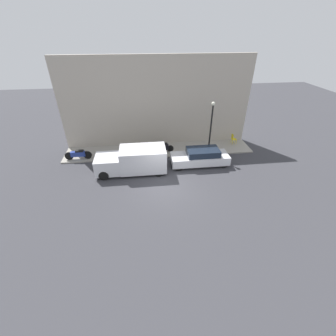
% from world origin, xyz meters
% --- Properties ---
extents(ground_plane, '(60.00, 60.00, 0.00)m').
position_xyz_m(ground_plane, '(0.00, 0.00, 0.00)').
color(ground_plane, '#38383D').
extents(sidewalk, '(2.54, 15.61, 0.11)m').
position_xyz_m(sidewalk, '(5.13, 0.00, 0.05)').
color(sidewalk, gray).
rests_on(sidewalk, ground_plane).
extents(building_facade, '(0.30, 15.61, 7.34)m').
position_xyz_m(building_facade, '(6.55, 0.00, 3.67)').
color(building_facade, '#B2A899').
rests_on(building_facade, ground_plane).
extents(parked_car, '(1.62, 4.35, 1.29)m').
position_xyz_m(parked_car, '(2.57, -2.91, 0.63)').
color(parked_car, silver).
rests_on(parked_car, ground_plane).
extents(delivery_van, '(1.94, 4.97, 1.83)m').
position_xyz_m(delivery_van, '(2.16, 2.18, 0.93)').
color(delivery_van, silver).
rests_on(delivery_van, ground_plane).
extents(scooter_silver, '(0.30, 1.97, 0.82)m').
position_xyz_m(scooter_silver, '(4.28, 1.45, 0.54)').
color(scooter_silver, '#B7B7BF').
rests_on(scooter_silver, sidewalk).
extents(motorcycle_black, '(0.30, 1.84, 0.79)m').
position_xyz_m(motorcycle_black, '(4.72, -0.24, 0.53)').
color(motorcycle_black, black).
rests_on(motorcycle_black, sidewalk).
extents(motorcycle_blue, '(0.30, 2.06, 0.78)m').
position_xyz_m(motorcycle_blue, '(4.28, 6.47, 0.54)').
color(motorcycle_blue, navy).
rests_on(motorcycle_blue, sidewalk).
extents(streetlamp, '(0.29, 0.29, 4.26)m').
position_xyz_m(streetlamp, '(4.06, -3.96, 2.73)').
color(streetlamp, black).
rests_on(streetlamp, sidewalk).
extents(cafe_chair, '(0.40, 0.40, 0.90)m').
position_xyz_m(cafe_chair, '(5.54, -6.62, 0.61)').
color(cafe_chair, yellow).
rests_on(cafe_chair, sidewalk).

